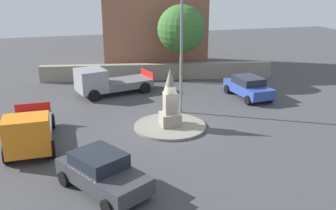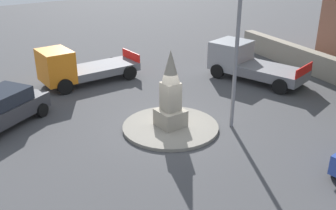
{
  "view_description": "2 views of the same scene",
  "coord_description": "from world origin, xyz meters",
  "px_view_note": "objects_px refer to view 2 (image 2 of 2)",
  "views": [
    {
      "loc": [
        5.69,
        19.5,
        8.19
      ],
      "look_at": [
        0.07,
        -0.17,
        1.32
      ],
      "focal_mm": 40.15,
      "sensor_mm": 36.0,
      "label": 1
    },
    {
      "loc": [
        -12.09,
        8.82,
        7.55
      ],
      "look_at": [
        -0.43,
        0.45,
        1.37
      ],
      "focal_mm": 40.93,
      "sensor_mm": 36.0,
      "label": 2
    }
  ],
  "objects_px": {
    "monument": "(171,95)",
    "truck_grey_waiting": "(247,62)",
    "streetlamp": "(239,11)",
    "car_dark_grey_parked_left": "(2,108)",
    "truck_orange_far_side": "(77,68)"
  },
  "relations": [
    {
      "from": "monument",
      "to": "streetlamp",
      "type": "height_order",
      "value": "streetlamp"
    },
    {
      "from": "car_dark_grey_parked_left",
      "to": "truck_orange_far_side",
      "type": "bearing_deg",
      "value": -57.8
    },
    {
      "from": "streetlamp",
      "to": "truck_grey_waiting",
      "type": "bearing_deg",
      "value": -51.78
    },
    {
      "from": "streetlamp",
      "to": "monument",
      "type": "bearing_deg",
      "value": 58.81
    },
    {
      "from": "car_dark_grey_parked_left",
      "to": "monument",
      "type": "bearing_deg",
      "value": -128.08
    },
    {
      "from": "monument",
      "to": "truck_grey_waiting",
      "type": "relative_size",
      "value": 0.57
    },
    {
      "from": "monument",
      "to": "truck_orange_far_side",
      "type": "bearing_deg",
      "value": 7.55
    },
    {
      "from": "monument",
      "to": "truck_grey_waiting",
      "type": "height_order",
      "value": "monument"
    },
    {
      "from": "streetlamp",
      "to": "car_dark_grey_parked_left",
      "type": "xyz_separation_m",
      "value": [
        5.95,
        8.12,
        -4.22
      ]
    },
    {
      "from": "streetlamp",
      "to": "truck_orange_far_side",
      "type": "relative_size",
      "value": 1.53
    },
    {
      "from": "truck_orange_far_side",
      "to": "streetlamp",
      "type": "bearing_deg",
      "value": -159.77
    },
    {
      "from": "streetlamp",
      "to": "car_dark_grey_parked_left",
      "type": "relative_size",
      "value": 1.85
    },
    {
      "from": "monument",
      "to": "streetlamp",
      "type": "bearing_deg",
      "value": -121.19
    },
    {
      "from": "monument",
      "to": "car_dark_grey_parked_left",
      "type": "xyz_separation_m",
      "value": [
        4.56,
        5.81,
        -0.77
      ]
    },
    {
      "from": "streetlamp",
      "to": "truck_orange_far_side",
      "type": "distance_m",
      "value": 10.39
    }
  ]
}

